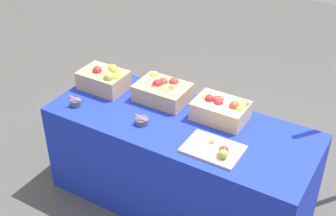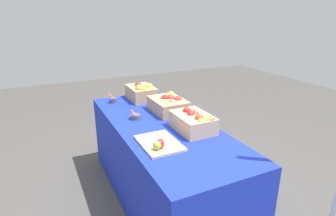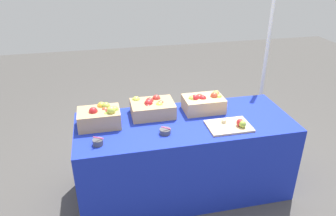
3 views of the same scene
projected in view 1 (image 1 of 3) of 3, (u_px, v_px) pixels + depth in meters
ground_plane at (179, 199)px, 3.57m from camera, size 10.00×10.00×0.00m
table at (180, 162)px, 3.37m from camera, size 1.90×0.76×0.74m
apple_crate_left at (105, 79)px, 3.50m from camera, size 0.35×0.25×0.20m
apple_crate_middle at (163, 91)px, 3.38m from camera, size 0.38×0.28×0.16m
apple_crate_right at (222, 109)px, 3.15m from camera, size 0.37×0.25×0.18m
cutting_board_front at (215, 150)px, 2.88m from camera, size 0.37×0.26×0.08m
sample_bowl_near at (142, 121)px, 3.13m from camera, size 0.09×0.09×0.08m
sample_bowl_mid at (76, 103)px, 3.33m from camera, size 0.09×0.08×0.10m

